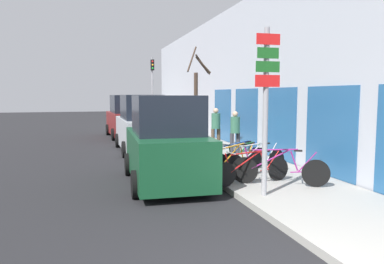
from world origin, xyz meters
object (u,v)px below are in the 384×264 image
(pedestrian_near, at_px, (216,125))
(pedestrian_far, at_px, (235,129))
(bicycle_5, at_px, (245,158))
(bicycle_1, at_px, (253,169))
(street_tree, at_px, (197,105))
(bicycle_3, at_px, (256,162))
(parked_car_1, at_px, (141,126))
(bicycle_2, at_px, (235,165))
(bicycle_4, at_px, (239,160))
(parked_car_2, at_px, (127,118))
(signpost, at_px, (266,105))
(parked_car_0, at_px, (166,145))
(bicycle_0, at_px, (280,169))
(traffic_light, at_px, (152,85))

(pedestrian_near, xyz_separation_m, pedestrian_far, (0.22, -1.64, -0.04))
(bicycle_5, relative_size, pedestrian_near, 1.11)
(bicycle_1, distance_m, street_tree, 5.11)
(bicycle_3, xyz_separation_m, parked_car_1, (-2.37, 6.44, 0.54))
(bicycle_2, bearing_deg, pedestrian_far, -53.82)
(bicycle_3, height_order, street_tree, street_tree)
(bicycle_4, relative_size, parked_car_2, 0.46)
(signpost, bearing_deg, pedestrian_far, 74.09)
(bicycle_3, distance_m, parked_car_0, 2.60)
(bicycle_5, relative_size, pedestrian_far, 1.15)
(bicycle_3, bearing_deg, signpost, 140.24)
(bicycle_1, xyz_separation_m, bicycle_3, (0.49, 0.83, 0.03))
(bicycle_0, relative_size, pedestrian_far, 1.32)
(parked_car_1, distance_m, traffic_light, 6.89)
(bicycle_1, bearing_deg, bicycle_3, -39.60)
(bicycle_2, relative_size, parked_car_0, 0.48)
(bicycle_0, bearing_deg, parked_car_1, 46.38)
(bicycle_1, xyz_separation_m, bicycle_4, (0.15, 1.26, 0.03))
(signpost, relative_size, bicycle_2, 1.83)
(bicycle_0, height_order, street_tree, street_tree)
(bicycle_2, bearing_deg, bicycle_5, -66.99)
(bicycle_2, relative_size, parked_car_2, 0.45)
(bicycle_0, relative_size, traffic_light, 0.49)
(pedestrian_far, distance_m, traffic_light, 9.27)
(bicycle_2, xyz_separation_m, parked_car_0, (-1.74, 0.68, 0.53))
(bicycle_4, height_order, bicycle_5, bicycle_4)
(signpost, xyz_separation_m, bicycle_0, (0.81, 0.76, -1.68))
(pedestrian_near, xyz_separation_m, street_tree, (-1.33, -1.56, 0.91))
(bicycle_2, bearing_deg, parked_car_2, -24.14)
(parked_car_0, height_order, street_tree, street_tree)
(parked_car_1, xyz_separation_m, parked_car_2, (-0.01, 5.58, -0.01))
(bicycle_5, bearing_deg, signpost, 136.00)
(bicycle_1, relative_size, parked_car_1, 0.47)
(bicycle_4, relative_size, traffic_light, 0.47)
(signpost, relative_size, pedestrian_far, 2.29)
(street_tree, bearing_deg, bicycle_2, -92.58)
(signpost, height_order, parked_car_0, signpost)
(pedestrian_near, bearing_deg, signpost, 65.03)
(street_tree, bearing_deg, bicycle_4, -86.23)
(bicycle_3, relative_size, parked_car_1, 0.47)
(bicycle_4, distance_m, pedestrian_far, 3.81)
(pedestrian_far, bearing_deg, bicycle_5, 63.51)
(parked_car_2, bearing_deg, bicycle_0, -82.26)
(pedestrian_near, bearing_deg, bicycle_1, 65.07)
(parked_car_0, relative_size, pedestrian_far, 2.60)
(signpost, xyz_separation_m, parked_car_2, (-1.68, 13.96, -1.15))
(parked_car_1, relative_size, pedestrian_near, 2.77)
(bicycle_2, height_order, pedestrian_far, pedestrian_far)
(bicycle_0, height_order, bicycle_5, bicycle_0)
(bicycle_0, bearing_deg, parked_car_2, 39.07)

